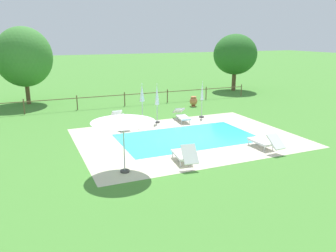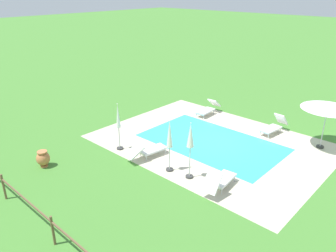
{
  "view_description": "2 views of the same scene",
  "coord_description": "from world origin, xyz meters",
  "px_view_note": "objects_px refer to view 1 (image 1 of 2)",
  "views": [
    {
      "loc": [
        -7.58,
        -15.08,
        5.18
      ],
      "look_at": [
        -0.88,
        0.5,
        0.6
      ],
      "focal_mm": 36.1,
      "sensor_mm": 36.0,
      "label": 1
    },
    {
      "loc": [
        -8.69,
        12.72,
        7.37
      ],
      "look_at": [
        1.72,
        1.41,
        0.84
      ],
      "focal_mm": 35.47,
      "sensor_mm": 36.0,
      "label": 2
    }
  ],
  "objects_px": {
    "patio_umbrella_open_foreground": "(123,118)",
    "patio_umbrella_closed_row_mid_east": "(142,96)",
    "sun_lounger_north_far": "(120,121)",
    "patio_umbrella_closed_row_mid_west": "(157,97)",
    "sun_lounger_north_end": "(265,142)",
    "tree_centre": "(24,57)",
    "sun_lounger_north_mid": "(184,155)",
    "patio_umbrella_closed_row_west": "(202,95)",
    "terracotta_urn_near_fence": "(193,101)",
    "tree_far_west": "(235,54)",
    "sun_lounger_north_near_steps": "(182,115)"
  },
  "relations": [
    {
      "from": "sun_lounger_north_mid",
      "to": "tree_centre",
      "type": "xyz_separation_m",
      "value": [
        -5.59,
        16.16,
        3.19
      ]
    },
    {
      "from": "sun_lounger_north_far",
      "to": "tree_centre",
      "type": "distance_m",
      "value": 11.21
    },
    {
      "from": "sun_lounger_north_mid",
      "to": "sun_lounger_north_far",
      "type": "xyz_separation_m",
      "value": [
        -0.94,
        6.47,
        -0.0
      ]
    },
    {
      "from": "tree_centre",
      "to": "terracotta_urn_near_fence",
      "type": "bearing_deg",
      "value": -27.57
    },
    {
      "from": "sun_lounger_north_end",
      "to": "tree_far_west",
      "type": "distance_m",
      "value": 17.85
    },
    {
      "from": "sun_lounger_north_mid",
      "to": "sun_lounger_north_near_steps",
      "type": "bearing_deg",
      "value": 65.29
    },
    {
      "from": "sun_lounger_north_end",
      "to": "patio_umbrella_closed_row_mid_east",
      "type": "bearing_deg",
      "value": 120.49
    },
    {
      "from": "sun_lounger_north_end",
      "to": "patio_umbrella_closed_row_west",
      "type": "height_order",
      "value": "patio_umbrella_closed_row_west"
    },
    {
      "from": "patio_umbrella_open_foreground",
      "to": "terracotta_urn_near_fence",
      "type": "relative_size",
      "value": 3.27
    },
    {
      "from": "patio_umbrella_open_foreground",
      "to": "terracotta_urn_near_fence",
      "type": "bearing_deg",
      "value": 50.81
    },
    {
      "from": "sun_lounger_north_far",
      "to": "patio_umbrella_closed_row_mid_west",
      "type": "distance_m",
      "value": 2.68
    },
    {
      "from": "sun_lounger_north_near_steps",
      "to": "patio_umbrella_closed_row_mid_east",
      "type": "height_order",
      "value": "patio_umbrella_closed_row_mid_east"
    },
    {
      "from": "patio_umbrella_closed_row_west",
      "to": "sun_lounger_north_near_steps",
      "type": "bearing_deg",
      "value": -167.87
    },
    {
      "from": "patio_umbrella_open_foreground",
      "to": "sun_lounger_north_near_steps",
      "type": "bearing_deg",
      "value": 49.37
    },
    {
      "from": "patio_umbrella_open_foreground",
      "to": "patio_umbrella_closed_row_mid_east",
      "type": "xyz_separation_m",
      "value": [
        2.99,
        6.52,
        -0.43
      ]
    },
    {
      "from": "patio_umbrella_open_foreground",
      "to": "patio_umbrella_closed_row_west",
      "type": "relative_size",
      "value": 1.04
    },
    {
      "from": "sun_lounger_north_near_steps",
      "to": "tree_centre",
      "type": "height_order",
      "value": "tree_centre"
    },
    {
      "from": "patio_umbrella_closed_row_west",
      "to": "patio_umbrella_closed_row_mid_west",
      "type": "xyz_separation_m",
      "value": [
        -3.15,
        -0.14,
        0.1
      ]
    },
    {
      "from": "patio_umbrella_closed_row_mid_west",
      "to": "tree_centre",
      "type": "height_order",
      "value": "tree_centre"
    },
    {
      "from": "sun_lounger_north_far",
      "to": "patio_umbrella_closed_row_mid_west",
      "type": "height_order",
      "value": "patio_umbrella_closed_row_mid_west"
    },
    {
      "from": "patio_umbrella_closed_row_west",
      "to": "tree_far_west",
      "type": "distance_m",
      "value": 12.08
    },
    {
      "from": "patio_umbrella_closed_row_mid_west",
      "to": "patio_umbrella_closed_row_mid_east",
      "type": "distance_m",
      "value": 1.01
    },
    {
      "from": "sun_lounger_north_near_steps",
      "to": "patio_umbrella_closed_row_mid_west",
      "type": "relative_size",
      "value": 0.89
    },
    {
      "from": "sun_lounger_north_mid",
      "to": "patio_umbrella_closed_row_mid_west",
      "type": "height_order",
      "value": "patio_umbrella_closed_row_mid_west"
    },
    {
      "from": "patio_umbrella_closed_row_mid_east",
      "to": "tree_far_west",
      "type": "height_order",
      "value": "tree_far_west"
    },
    {
      "from": "terracotta_urn_near_fence",
      "to": "tree_centre",
      "type": "xyz_separation_m",
      "value": [
        -11.34,
        5.92,
        3.18
      ]
    },
    {
      "from": "tree_far_west",
      "to": "patio_umbrella_open_foreground",
      "type": "bearing_deg",
      "value": -134.9
    },
    {
      "from": "sun_lounger_north_near_steps",
      "to": "patio_umbrella_open_foreground",
      "type": "height_order",
      "value": "patio_umbrella_open_foreground"
    },
    {
      "from": "patio_umbrella_closed_row_west",
      "to": "patio_umbrella_closed_row_mid_west",
      "type": "relative_size",
      "value": 0.98
    },
    {
      "from": "patio_umbrella_open_foreground",
      "to": "patio_umbrella_closed_row_mid_east",
      "type": "distance_m",
      "value": 7.18
    },
    {
      "from": "patio_umbrella_open_foreground",
      "to": "patio_umbrella_closed_row_mid_west",
      "type": "relative_size",
      "value": 1.02
    },
    {
      "from": "terracotta_urn_near_fence",
      "to": "tree_far_west",
      "type": "bearing_deg",
      "value": 36.6
    },
    {
      "from": "sun_lounger_north_near_steps",
      "to": "terracotta_urn_near_fence",
      "type": "xyz_separation_m",
      "value": [
        2.74,
        3.7,
        0.04
      ]
    },
    {
      "from": "sun_lounger_north_near_steps",
      "to": "patio_umbrella_closed_row_mid_east",
      "type": "relative_size",
      "value": 0.86
    },
    {
      "from": "patio_umbrella_closed_row_west",
      "to": "patio_umbrella_closed_row_mid_east",
      "type": "xyz_separation_m",
      "value": [
        -4.14,
        -0.28,
        0.27
      ]
    },
    {
      "from": "sun_lounger_north_far",
      "to": "patio_umbrella_closed_row_mid_east",
      "type": "height_order",
      "value": "patio_umbrella_closed_row_mid_east"
    },
    {
      "from": "tree_centre",
      "to": "patio_umbrella_closed_row_west",
      "type": "bearing_deg",
      "value": -42.33
    },
    {
      "from": "sun_lounger_north_mid",
      "to": "patio_umbrella_closed_row_mid_east",
      "type": "relative_size",
      "value": 0.78
    },
    {
      "from": "patio_umbrella_closed_row_west",
      "to": "patio_umbrella_closed_row_mid_west",
      "type": "height_order",
      "value": "patio_umbrella_closed_row_mid_west"
    },
    {
      "from": "sun_lounger_north_near_steps",
      "to": "patio_umbrella_closed_row_west",
      "type": "relative_size",
      "value": 0.9
    },
    {
      "from": "sun_lounger_north_far",
      "to": "terracotta_urn_near_fence",
      "type": "height_order",
      "value": "sun_lounger_north_far"
    },
    {
      "from": "sun_lounger_north_end",
      "to": "patio_umbrella_closed_row_west",
      "type": "xyz_separation_m",
      "value": [
        0.34,
        6.74,
        1.1
      ]
    },
    {
      "from": "sun_lounger_north_mid",
      "to": "sun_lounger_north_end",
      "type": "relative_size",
      "value": 0.96
    },
    {
      "from": "patio_umbrella_open_foreground",
      "to": "tree_centre",
      "type": "relative_size",
      "value": 0.42
    },
    {
      "from": "sun_lounger_north_end",
      "to": "tree_centre",
      "type": "xyz_separation_m",
      "value": [
        -9.85,
        16.02,
        3.21
      ]
    },
    {
      "from": "sun_lounger_north_far",
      "to": "patio_umbrella_closed_row_mid_west",
      "type": "xyz_separation_m",
      "value": [
        2.39,
        0.27,
        1.18
      ]
    },
    {
      "from": "patio_umbrella_open_foreground",
      "to": "sun_lounger_north_far",
      "type": "bearing_deg",
      "value": 76.05
    },
    {
      "from": "sun_lounger_north_end",
      "to": "terracotta_urn_near_fence",
      "type": "height_order",
      "value": "sun_lounger_north_end"
    },
    {
      "from": "sun_lounger_north_mid",
      "to": "sun_lounger_north_far",
      "type": "relative_size",
      "value": 0.99
    },
    {
      "from": "sun_lounger_north_near_steps",
      "to": "patio_umbrella_closed_row_mid_west",
      "type": "bearing_deg",
      "value": 172.6
    }
  ]
}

